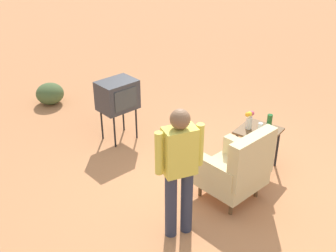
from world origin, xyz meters
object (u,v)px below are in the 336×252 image
object	(u,v)px
armchair	(236,168)
side_table	(258,136)
person_standing	(179,167)
flower_vase	(249,119)
tv_on_stand	(117,96)
bottle_short_clear	(260,130)
bottle_wine_green	(269,125)

from	to	relation	value
armchair	side_table	bearing A→B (deg)	-172.49
person_standing	flower_vase	world-z (taller)	person_standing
armchair	tv_on_stand	bearing A→B (deg)	-97.81
tv_on_stand	bottle_short_clear	bearing A→B (deg)	99.63
bottle_wine_green	bottle_short_clear	distance (m)	0.14
bottle_short_clear	side_table	bearing A→B (deg)	-152.46
armchair	bottle_wine_green	size ratio (longest dim) A/B	3.31
armchair	person_standing	bearing A→B (deg)	-13.63
side_table	bottle_short_clear	bearing A→B (deg)	27.54
side_table	armchair	bearing A→B (deg)	7.51
armchair	bottle_short_clear	size ratio (longest dim) A/B	5.30
bottle_wine_green	bottle_short_clear	bearing A→B (deg)	-44.51
armchair	bottle_wine_green	xyz separation A→B (m)	(-0.80, 0.05, 0.30)
tv_on_stand	flower_vase	world-z (taller)	tv_on_stand
armchair	side_table	world-z (taller)	armchair
person_standing	flower_vase	bearing A→B (deg)	-179.06
armchair	tv_on_stand	size ratio (longest dim) A/B	1.03
bottle_wine_green	person_standing	bearing A→B (deg)	-9.21
side_table	person_standing	distance (m)	1.86
side_table	flower_vase	size ratio (longest dim) A/B	2.40
side_table	bottle_wine_green	size ratio (longest dim) A/B	1.99
tv_on_stand	flower_vase	bearing A→B (deg)	103.61
person_standing	armchair	bearing A→B (deg)	166.37
armchair	side_table	size ratio (longest dim) A/B	1.66
tv_on_stand	bottle_wine_green	size ratio (longest dim) A/B	3.22
armchair	person_standing	xyz separation A→B (m)	(0.96, -0.23, 0.44)
flower_vase	side_table	bearing A→B (deg)	105.90
armchair	tv_on_stand	xyz separation A→B (m)	(-0.32, -2.33, 0.28)
side_table	bottle_wine_green	distance (m)	0.31
armchair	bottle_short_clear	distance (m)	0.75
tv_on_stand	bottle_short_clear	distance (m)	2.33
bottle_short_clear	flower_vase	distance (m)	0.26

